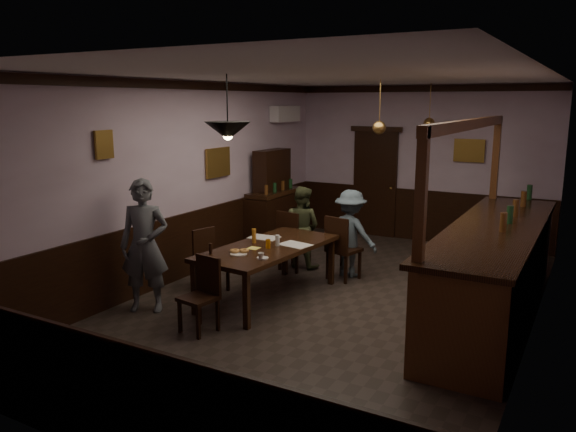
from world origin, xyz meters
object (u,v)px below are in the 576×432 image
Objects in this scene: person_standing at (145,246)px; coffee_cup at (261,256)px; sideboard at (274,208)px; soda_can at (268,244)px; dining_table at (268,250)px; pendant_brass_mid at (379,128)px; chair_near at (203,291)px; pendant_iron at (228,131)px; bar_counter at (494,269)px; chair_far_right at (341,246)px; person_seated_right at (350,233)px; pendant_brass_far at (429,124)px; chair_far_left at (292,238)px; chair_side at (209,257)px; person_seated_left at (301,227)px.

coffee_cup is (1.42, 0.54, -0.07)m from person_standing.
sideboard is at bearing 68.03° from person_standing.
dining_table is at bearing 121.59° from soda_can.
pendant_brass_mid is at bearing 64.16° from soda_can.
pendant_brass_mid is at bearing 78.85° from coffee_cup.
pendant_iron reaches higher than chair_near.
soda_can is 0.16× the size of pendant_iron.
sideboard is at bearing 158.10° from bar_counter.
chair_far_right is at bearing -33.50° from sideboard.
person_seated_right is (0.68, 2.83, 0.19)m from chair_near.
person_seated_right is 0.75× the size of sideboard.
pendant_brass_far is at bearing 39.15° from person_standing.
coffee_cup is at bearing 116.83° from chair_far_left.
chair_near is 1.47m from chair_side.
person_seated_right reaches higher than chair_near.
pendant_brass_mid is 1.00× the size of pendant_brass_far.
chair_side is 0.20× the size of bar_counter.
sideboard is (-1.66, 3.12, -0.07)m from coffee_cup.
pendant_brass_mid is (-1.89, 0.87, 1.67)m from bar_counter.
chair_far_right is at bearing 73.34° from pendant_iron.
person_seated_left is 1.73m from soda_can.
dining_table is 1.31× the size of person_standing.
chair_near is 1.10× the size of pendant_brass_mid.
pendant_brass_far is at bearing 84.91° from chair_near.
pendant_brass_far is (0.85, 4.30, 1.50)m from coffee_cup.
person_seated_left is at bearing 3.02° from person_seated_right.
coffee_cup is 3.54m from sideboard.
soda_can is at bearing -74.54° from chair_side.
chair_far_right reaches higher than dining_table.
pendant_iron is (-0.07, -0.80, 1.65)m from dining_table.
soda_can is 0.15× the size of pendant_brass_mid.
chair_far_right is 3.07m from pendant_brass_far.
sideboard is (-1.92, 1.27, 0.18)m from chair_far_right.
soda_can is 0.03× the size of bar_counter.
bar_counter is 3.72m from pendant_iron.
person_standing is 1.29× the size of person_seated_left.
dining_table is at bearing 104.64° from person_seated_left.
bar_counter is at bearing -24.65° from pendant_brass_mid.
chair_near is 4.04m from sideboard.
chair_near is (0.24, -2.63, -0.05)m from chair_far_left.
bar_counter reaches higher than chair_far_left.
pendant_iron and pendant_brass_mid have the same top height.
dining_table is 2.93m from bar_counter.
pendant_brass_far is (2.51, 1.17, 1.57)m from sideboard.
bar_counter is at bearing -21.90° from sideboard.
sideboard is at bearing 117.25° from chair_near.
person_seated_left is 2.28m from coffee_cup.
chair_near is 1.27m from soda_can.
dining_table is 1.70× the size of person_seated_left.
pendant_iron reaches higher than soda_can.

